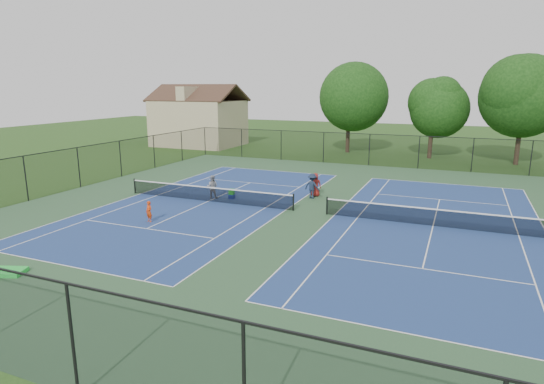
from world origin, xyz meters
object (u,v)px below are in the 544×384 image
at_px(tree_back_c, 433,105).
at_px(ball_hopper, 232,192).
at_px(child_player, 149,212).
at_px(bystander_c, 315,185).
at_px(clapboard_house, 199,121).
at_px(ball_crate, 232,197).
at_px(tree_back_d, 524,92).
at_px(instructor, 212,187).
at_px(tree_back_b, 349,93).
at_px(bystander_b, 312,186).

relative_size(tree_back_c, ball_hopper, 22.79).
xyz_separation_m(child_player, bystander_c, (6.72, 9.35, 0.22)).
relative_size(clapboard_house, ball_crate, 30.25).
bearing_deg(tree_back_d, bystander_c, -125.01).
distance_m(tree_back_d, instructor, 31.26).
bearing_deg(tree_back_b, bystander_c, -82.07).
bearing_deg(tree_back_d, instructor, -131.19).
relative_size(tree_back_c, bystander_b, 4.95).
bearing_deg(bystander_b, ball_hopper, 34.69).
xyz_separation_m(tree_back_c, instructor, (-12.20, -24.08, -4.70)).
height_order(clapboard_house, instructor, clapboard_house).
bearing_deg(bystander_b, tree_back_b, -71.62).
xyz_separation_m(child_player, ball_crate, (1.75, 6.51, -0.44)).
xyz_separation_m(tree_back_c, ball_crate, (-10.92, -23.76, -5.33)).
relative_size(tree_back_d, child_player, 8.72).
height_order(child_player, ball_crate, child_player).
bearing_deg(tree_back_b, clapboard_house, -176.99).
bearing_deg(child_player, tree_back_d, 71.47).
height_order(tree_back_c, child_player, tree_back_c).
height_order(tree_back_b, tree_back_c, tree_back_b).
height_order(tree_back_b, bystander_b, tree_back_b).
relative_size(instructor, bystander_b, 0.92).
height_order(tree_back_d, bystander_c, tree_back_d).
distance_m(tree_back_c, instructor, 27.40).
relative_size(clapboard_house, child_player, 9.09).
xyz_separation_m(tree_back_b, bystander_b, (3.03, -22.56, -5.75)).
xyz_separation_m(tree_back_c, bystander_b, (-5.97, -21.56, -4.63)).
bearing_deg(ball_hopper, instructor, -165.99).
height_order(tree_back_d, bystander_b, tree_back_d).
distance_m(tree_back_d, bystander_b, 25.57).
distance_m(clapboard_house, bystander_b, 30.91).
xyz_separation_m(tree_back_c, tree_back_d, (8.00, -1.00, 1.34)).
bearing_deg(ball_hopper, bystander_b, 23.95).
height_order(clapboard_house, child_player, clapboard_house).
bearing_deg(tree_back_b, ball_hopper, -94.43).
distance_m(tree_back_c, tree_back_d, 8.17).
bearing_deg(child_player, clapboard_house, 133.57).
distance_m(bystander_b, ball_hopper, 5.43).
xyz_separation_m(tree_back_d, ball_crate, (-18.92, -22.76, -6.67)).
relative_size(bystander_c, ball_crate, 4.54).
height_order(child_player, bystander_b, bystander_b).
xyz_separation_m(clapboard_house, instructor, (15.80, -24.08, -2.31)).
height_order(clapboard_house, ball_crate, clapboard_house).
height_order(tree_back_c, ball_hopper, tree_back_c).
relative_size(bystander_b, ball_hopper, 4.61).
height_order(tree_back_c, clapboard_house, tree_back_c).
bearing_deg(ball_hopper, ball_crate, 0.00).
height_order(tree_back_b, ball_crate, tree_back_b).
bearing_deg(ball_crate, bystander_c, 29.81).
bearing_deg(bystander_c, child_player, 34.20).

